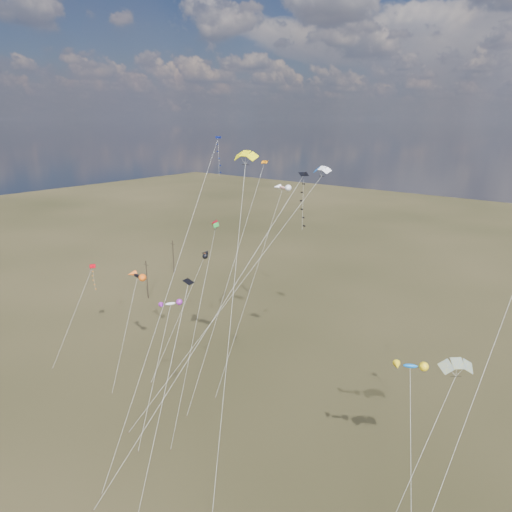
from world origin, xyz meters
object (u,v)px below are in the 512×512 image
Objects in this scene: utility_pole_far at (173,257)px; parafoil_yellow at (245,155)px; novelty_black_orange at (137,276)px; utility_pole_near at (147,279)px; diamond_black_high at (289,221)px.

utility_pole_far is 0.25× the size of parafoil_yellow.
novelty_black_orange is at bearing 177.73° from parafoil_yellow.
utility_pole_near is 16.12m from utility_pole_far.
parafoil_yellow is 2.31× the size of novelty_black_orange.
parafoil_yellow reaches higher than utility_pole_far.
diamond_black_high is at bearing -14.04° from parafoil_yellow.
utility_pole_far is at bearing 147.46° from parafoil_yellow.
utility_pole_far is 68.06m from diamond_black_high.
utility_pole_near is 26.77m from novelty_black_orange.
novelty_black_orange is at bearing -40.10° from utility_pole_near.
novelty_black_orange is at bearing 174.79° from diamond_black_high.
utility_pole_near is 55.55m from diamond_black_high.
diamond_black_high is (55.53, -32.75, 21.80)m from utility_pole_far.
diamond_black_high reaches higher than utility_pole_near.
diamond_black_high reaches higher than novelty_black_orange.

